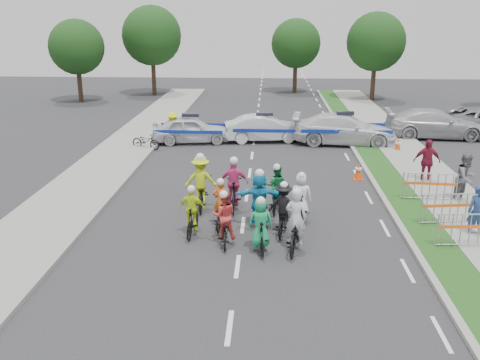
# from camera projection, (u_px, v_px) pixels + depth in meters

# --- Properties ---
(ground) EXTENTS (90.00, 90.00, 0.00)m
(ground) POSITION_uv_depth(u_px,v_px,m) (237.00, 266.00, 14.66)
(ground) COLOR #28282B
(ground) RESTS_ON ground
(curb_right) EXTENTS (0.20, 60.00, 0.12)m
(curb_right) POSITION_uv_depth(u_px,v_px,m) (388.00, 205.00, 19.14)
(curb_right) COLOR gray
(curb_right) RESTS_ON ground
(grass_strip) EXTENTS (1.20, 60.00, 0.11)m
(grass_strip) POSITION_uv_depth(u_px,v_px,m) (407.00, 206.00, 19.10)
(grass_strip) COLOR #164215
(grass_strip) RESTS_ON ground
(sidewalk_right) EXTENTS (2.40, 60.00, 0.13)m
(sidewalk_right) POSITION_uv_depth(u_px,v_px,m) (459.00, 207.00, 19.00)
(sidewalk_right) COLOR gray
(sidewalk_right) RESTS_ON ground
(sidewalk_left) EXTENTS (3.00, 60.00, 0.13)m
(sidewalk_left) POSITION_uv_depth(u_px,v_px,m) (70.00, 199.00, 19.74)
(sidewalk_left) COLOR gray
(sidewalk_left) RESTS_ON ground
(rider_0) EXTENTS (1.00, 1.99, 1.94)m
(rider_0) POSITION_uv_depth(u_px,v_px,m) (295.00, 229.00, 15.54)
(rider_0) COLOR black
(rider_0) RESTS_ON ground
(rider_1) EXTENTS (0.77, 1.66, 1.70)m
(rider_1) POSITION_uv_depth(u_px,v_px,m) (260.00, 229.00, 15.43)
(rider_1) COLOR black
(rider_1) RESTS_ON ground
(rider_2) EXTENTS (0.76, 1.72, 1.71)m
(rider_2) POSITION_uv_depth(u_px,v_px,m) (224.00, 224.00, 15.95)
(rider_2) COLOR black
(rider_2) RESTS_ON ground
(rider_3) EXTENTS (0.86, 1.61, 1.66)m
(rider_3) POSITION_uv_depth(u_px,v_px,m) (192.00, 216.00, 16.55)
(rider_3) COLOR black
(rider_3) RESTS_ON ground
(rider_4) EXTENTS (1.03, 1.76, 1.72)m
(rider_4) POSITION_uv_depth(u_px,v_px,m) (283.00, 212.00, 16.75)
(rider_4) COLOR black
(rider_4) RESTS_ON ground
(rider_5) EXTENTS (1.60, 1.90, 1.98)m
(rider_5) POSITION_uv_depth(u_px,v_px,m) (259.00, 203.00, 17.16)
(rider_5) COLOR black
(rider_5) RESTS_ON ground
(rider_6) EXTENTS (0.71, 1.67, 1.66)m
(rider_6) POSITION_uv_depth(u_px,v_px,m) (221.00, 210.00, 17.27)
(rider_6) COLOR black
(rider_6) RESTS_ON ground
(rider_7) EXTENTS (0.74, 1.66, 1.72)m
(rider_7) POSITION_uv_depth(u_px,v_px,m) (301.00, 202.00, 17.70)
(rider_7) COLOR black
(rider_7) RESTS_ON ground
(rider_8) EXTENTS (0.80, 1.75, 1.73)m
(rider_8) POSITION_uv_depth(u_px,v_px,m) (276.00, 193.00, 18.65)
(rider_8) COLOR black
(rider_8) RESTS_ON ground
(rider_9) EXTENTS (0.99, 1.87, 1.96)m
(rider_9) POSITION_uv_depth(u_px,v_px,m) (234.00, 190.00, 18.69)
(rider_9) COLOR black
(rider_9) RESTS_ON ground
(rider_10) EXTENTS (1.16, 2.03, 2.03)m
(rider_10) POSITION_uv_depth(u_px,v_px,m) (201.00, 187.00, 18.86)
(rider_10) COLOR black
(rider_10) RESTS_ON ground
(police_car_0) EXTENTS (4.37, 2.31, 1.42)m
(police_car_0) POSITION_uv_depth(u_px,v_px,m) (191.00, 130.00, 28.55)
(police_car_0) COLOR silver
(police_car_0) RESTS_ON ground
(police_car_1) EXTENTS (4.44, 2.07, 1.41)m
(police_car_1) POSITION_uv_depth(u_px,v_px,m) (264.00, 128.00, 28.86)
(police_car_1) COLOR silver
(police_car_1) RESTS_ON ground
(police_car_2) EXTENTS (5.62, 2.72, 1.58)m
(police_car_2) POSITION_uv_depth(u_px,v_px,m) (344.00, 129.00, 28.22)
(police_car_2) COLOR silver
(police_car_2) RESTS_ON ground
(civilian_sedan) EXTENTS (5.54, 2.46, 1.58)m
(civilian_sedan) POSITION_uv_depth(u_px,v_px,m) (435.00, 124.00, 29.66)
(civilian_sedan) COLOR #B4B4B9
(civilian_sedan) RESTS_ON ground
(spectator_0) EXTENTS (0.69, 0.54, 1.68)m
(spectator_0) POSITION_uv_depth(u_px,v_px,m) (478.00, 212.00, 16.31)
(spectator_0) COLOR navy
(spectator_0) RESTS_ON ground
(spectator_1) EXTENTS (1.15, 1.11, 1.87)m
(spectator_1) POSITION_uv_depth(u_px,v_px,m) (466.00, 178.00, 19.31)
(spectator_1) COLOR slate
(spectator_1) RESTS_ON ground
(spectator_2) EXTENTS (1.09, 0.47, 1.84)m
(spectator_2) POSITION_uv_depth(u_px,v_px,m) (427.00, 161.00, 21.60)
(spectator_2) COLOR maroon
(spectator_2) RESTS_ON ground
(marshal_hiviz) EXTENTS (1.18, 0.82, 1.66)m
(marshal_hiviz) POSITION_uv_depth(u_px,v_px,m) (173.00, 128.00, 28.37)
(marshal_hiviz) COLOR #E7EA0C
(marshal_hiviz) RESTS_ON ground
(barrier_0) EXTENTS (2.03, 0.62, 1.12)m
(barrier_0) POSITION_uv_depth(u_px,v_px,m) (470.00, 232.00, 15.56)
(barrier_0) COLOR #A5A8AD
(barrier_0) RESTS_ON ground
(barrier_1) EXTENTS (2.05, 0.76, 1.12)m
(barrier_1) POSITION_uv_depth(u_px,v_px,m) (450.00, 210.00, 17.27)
(barrier_1) COLOR #A5A8AD
(barrier_1) RESTS_ON ground
(barrier_2) EXTENTS (2.03, 0.65, 1.12)m
(barrier_2) POSITION_uv_depth(u_px,v_px,m) (430.00, 188.00, 19.49)
(barrier_2) COLOR #A5A8AD
(barrier_2) RESTS_ON ground
(cone_0) EXTENTS (0.40, 0.40, 0.70)m
(cone_0) POSITION_uv_depth(u_px,v_px,m) (358.00, 171.00, 22.27)
(cone_0) COLOR #F24C0C
(cone_0) RESTS_ON ground
(cone_1) EXTENTS (0.40, 0.40, 0.70)m
(cone_1) POSITION_uv_depth(u_px,v_px,m) (398.00, 145.00, 26.71)
(cone_1) COLOR #F24C0C
(cone_1) RESTS_ON ground
(parked_bike) EXTENTS (1.69, 1.08, 0.84)m
(parked_bike) POSITION_uv_depth(u_px,v_px,m) (146.00, 141.00, 27.25)
(parked_bike) COLOR black
(parked_bike) RESTS_ON ground
(tree_0) EXTENTS (4.20, 4.20, 6.30)m
(tree_0) POSITION_uv_depth(u_px,v_px,m) (77.00, 47.00, 40.83)
(tree_0) COLOR #382619
(tree_0) RESTS_ON ground
(tree_1) EXTENTS (4.55, 4.55, 6.82)m
(tree_1) POSITION_uv_depth(u_px,v_px,m) (376.00, 42.00, 41.43)
(tree_1) COLOR #382619
(tree_1) RESTS_ON ground
(tree_3) EXTENTS (4.90, 4.90, 7.35)m
(tree_3) POSITION_uv_depth(u_px,v_px,m) (152.00, 36.00, 44.17)
(tree_3) COLOR #382619
(tree_3) RESTS_ON ground
(tree_4) EXTENTS (4.20, 4.20, 6.30)m
(tree_4) POSITION_uv_depth(u_px,v_px,m) (296.00, 44.00, 45.66)
(tree_4) COLOR #382619
(tree_4) RESTS_ON ground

